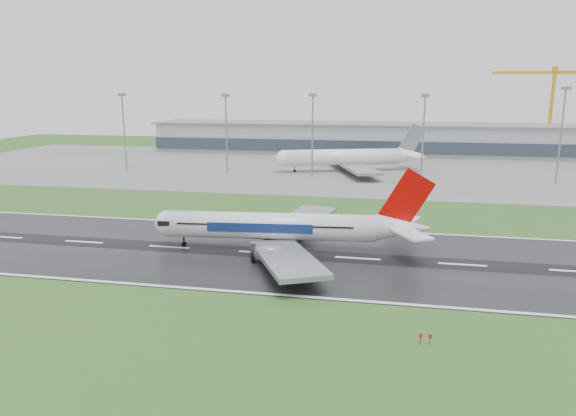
# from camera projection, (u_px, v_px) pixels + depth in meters

# --- Properties ---
(ground) EXTENTS (520.00, 520.00, 0.00)m
(ground) POSITION_uv_depth(u_px,v_px,m) (358.00, 259.00, 104.93)
(ground) COLOR #2A521E
(ground) RESTS_ON ground
(runway) EXTENTS (400.00, 45.00, 0.10)m
(runway) POSITION_uv_depth(u_px,v_px,m) (358.00, 258.00, 104.92)
(runway) COLOR black
(runway) RESTS_ON ground
(apron) EXTENTS (400.00, 130.00, 0.08)m
(apron) POSITION_uv_depth(u_px,v_px,m) (377.00, 169.00, 224.60)
(apron) COLOR slate
(apron) RESTS_ON ground
(terminal) EXTENTS (240.00, 36.00, 15.00)m
(terminal) POSITION_uv_depth(u_px,v_px,m) (381.00, 139.00, 280.41)
(terminal) COLOR #9597A0
(terminal) RESTS_ON ground
(main_airliner) EXTENTS (62.05, 59.59, 16.88)m
(main_airliner) POSITION_uv_depth(u_px,v_px,m) (290.00, 210.00, 108.84)
(main_airliner) COLOR silver
(main_airliner) RESTS_ON runway
(parked_airliner) EXTENTS (79.69, 77.01, 18.64)m
(parked_airliner) POSITION_uv_depth(u_px,v_px,m) (349.00, 148.00, 216.39)
(parked_airliner) COLOR white
(parked_airliner) RESTS_ON apron
(tower_crane) EXTENTS (45.37, 5.30, 44.69)m
(tower_crane) POSITION_uv_depth(u_px,v_px,m) (551.00, 111.00, 275.20)
(tower_crane) COLOR #D0960F
(tower_crane) RESTS_ON ground
(floodmast_0) EXTENTS (0.64, 0.64, 30.44)m
(floodmast_0) POSITION_uv_depth(u_px,v_px,m) (124.00, 134.00, 216.77)
(floodmast_0) COLOR gray
(floodmast_0) RESTS_ON ground
(floodmast_1) EXTENTS (0.64, 0.64, 30.21)m
(floodmast_1) POSITION_uv_depth(u_px,v_px,m) (226.00, 136.00, 208.50)
(floodmast_1) COLOR gray
(floodmast_1) RESTS_ON ground
(floodmast_2) EXTENTS (0.64, 0.64, 30.38)m
(floodmast_2) POSITION_uv_depth(u_px,v_px,m) (312.00, 137.00, 201.98)
(floodmast_2) COLOR gray
(floodmast_2) RESTS_ON ground
(floodmast_3) EXTENTS (0.64, 0.64, 30.21)m
(floodmast_3) POSITION_uv_depth(u_px,v_px,m) (423.00, 139.00, 194.20)
(floodmast_3) COLOR gray
(floodmast_3) RESTS_ON ground
(floodmast_4) EXTENTS (0.64, 0.64, 32.83)m
(floodmast_4) POSITION_uv_depth(u_px,v_px,m) (561.00, 138.00, 185.04)
(floodmast_4) COLOR gray
(floodmast_4) RESTS_ON ground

